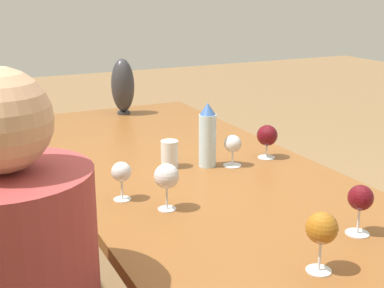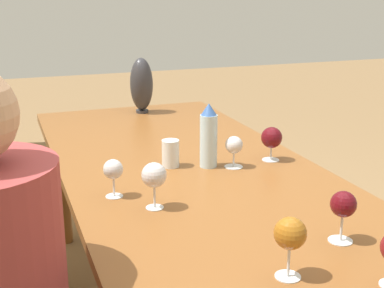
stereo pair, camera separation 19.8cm
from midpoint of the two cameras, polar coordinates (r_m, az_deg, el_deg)
name	(u,v)px [view 2 (the right image)]	position (r m, az deg, el deg)	size (l,w,h in m)	color
dining_table	(192,186)	(2.04, 2.76, -4.58)	(2.29, 0.95, 0.73)	brown
water_bottle	(209,136)	(2.02, 4.60, 0.79)	(0.07, 0.07, 0.25)	silver
water_tumbler	(171,153)	(2.03, 0.48, -1.05)	(0.07, 0.07, 0.10)	silver
vase	(142,85)	(2.90, -3.45, 6.33)	(0.12, 0.12, 0.30)	#2D2D33
wine_glass_1	(154,176)	(1.63, -0.60, -3.47)	(0.08, 0.08, 0.15)	silver
wine_glass_2	(234,146)	(2.03, 7.31, -0.26)	(0.07, 0.07, 0.12)	silver
wine_glass_3	(113,170)	(1.73, -5.18, -2.87)	(0.07, 0.07, 0.13)	silver
wine_glass_4	(343,206)	(1.51, 19.53, -6.29)	(0.07, 0.07, 0.14)	silver
wine_glass_5	(272,138)	(2.13, 11.14, 0.58)	(0.08, 0.08, 0.14)	silver
wine_glass_6	(290,234)	(1.29, 14.85, -9.41)	(0.08, 0.08, 0.15)	silver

